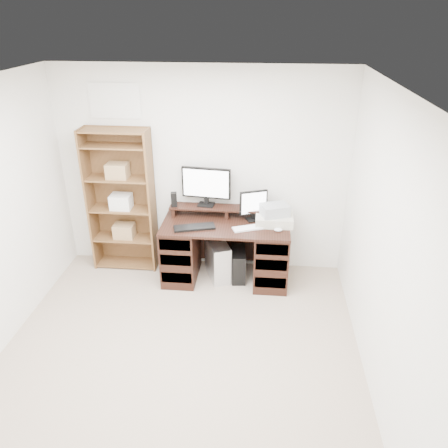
# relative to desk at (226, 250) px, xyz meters

# --- Properties ---
(room) EXTENTS (3.54, 4.04, 2.54)m
(room) POSITION_rel_desk_xyz_m (-0.32, -1.64, 0.86)
(room) COLOR tan
(room) RESTS_ON ground
(desk) EXTENTS (1.50, 0.70, 0.75)m
(desk) POSITION_rel_desk_xyz_m (0.00, 0.00, 0.00)
(desk) COLOR black
(desk) RESTS_ON ground
(riser_shelf) EXTENTS (1.40, 0.22, 0.12)m
(riser_shelf) POSITION_rel_desk_xyz_m (0.00, 0.21, 0.45)
(riser_shelf) COLOR black
(riser_shelf) RESTS_ON desk
(monitor_wide) EXTENTS (0.60, 0.17, 0.47)m
(monitor_wide) POSITION_rel_desk_xyz_m (-0.26, 0.26, 0.74)
(monitor_wide) COLOR black
(monitor_wide) RESTS_ON riser_shelf
(monitor_small) EXTENTS (0.33, 0.18, 0.37)m
(monitor_small) POSITION_rel_desk_xyz_m (0.32, 0.14, 0.56)
(monitor_small) COLOR black
(monitor_small) RESTS_ON desk
(speaker) EXTENTS (0.08, 0.08, 0.18)m
(speaker) POSITION_rel_desk_xyz_m (-0.64, 0.18, 0.57)
(speaker) COLOR black
(speaker) RESTS_ON riser_shelf
(keyboard_black) EXTENTS (0.50, 0.28, 0.03)m
(keyboard_black) POSITION_rel_desk_xyz_m (-0.35, -0.15, 0.37)
(keyboard_black) COLOR black
(keyboard_black) RESTS_ON desk
(keyboard_white) EXTENTS (0.43, 0.27, 0.02)m
(keyboard_white) POSITION_rel_desk_xyz_m (0.29, -0.10, 0.37)
(keyboard_white) COLOR white
(keyboard_white) RESTS_ON desk
(mouse) EXTENTS (0.11, 0.09, 0.04)m
(mouse) POSITION_rel_desk_xyz_m (0.61, -0.14, 0.38)
(mouse) COLOR white
(mouse) RESTS_ON desk
(printer) EXTENTS (0.43, 0.33, 0.11)m
(printer) POSITION_rel_desk_xyz_m (0.57, 0.06, 0.41)
(printer) COLOR beige
(printer) RESTS_ON desk
(basket) EXTENTS (0.37, 0.32, 0.13)m
(basket) POSITION_rel_desk_xyz_m (0.57, 0.06, 0.53)
(basket) COLOR #999EA3
(basket) RESTS_ON printer
(tower_silver) EXTENTS (0.37, 0.53, 0.48)m
(tower_silver) POSITION_rel_desk_xyz_m (-0.10, 0.02, -0.15)
(tower_silver) COLOR silver
(tower_silver) RESTS_ON ground
(tower_black) EXTENTS (0.20, 0.39, 0.38)m
(tower_black) POSITION_rel_desk_xyz_m (0.16, 0.01, -0.20)
(tower_black) COLOR black
(tower_black) RESTS_ON ground
(bookshelf) EXTENTS (0.80, 0.30, 1.80)m
(bookshelf) POSITION_rel_desk_xyz_m (-1.31, 0.21, 0.53)
(bookshelf) COLOR brown
(bookshelf) RESTS_ON ground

